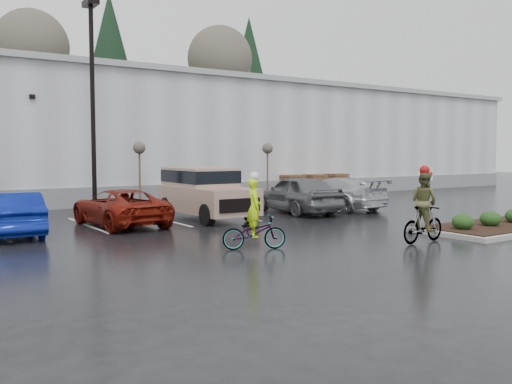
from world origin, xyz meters
TOP-DOWN VIEW (x-y plane):
  - ground at (0.00, 0.00)m, footprint 120.00×120.00m
  - warehouse at (0.00, 21.99)m, footprint 60.50×15.50m
  - wooded_ridge at (0.00, 45.00)m, footprint 80.00×25.00m
  - lamppost at (-4.00, 12.00)m, footprint 0.50×1.00m
  - sapling_mid at (-1.50, 13.00)m, footprint 0.60×0.60m
  - sapling_east at (6.00, 13.00)m, footprint 0.60×0.60m
  - pallet_stack_a at (8.50, 14.00)m, footprint 1.20×1.20m
  - pallet_stack_b at (10.20, 14.00)m, footprint 1.20×1.20m
  - pallet_stack_c at (12.00, 14.00)m, footprint 1.20×1.20m
  - shrub_a at (4.00, -1.00)m, footprint 0.70×0.70m
  - shrub_b at (5.50, -1.00)m, footprint 0.70×0.70m
  - fire_lane_sign at (3.80, 0.20)m, footprint 0.30×0.05m
  - car_blue at (-8.18, 6.85)m, footprint 1.75×4.34m
  - car_red at (-4.54, 7.27)m, footprint 2.51×4.95m
  - suv_tan at (-0.91, 7.32)m, footprint 2.20×5.10m
  - car_grey at (3.45, 7.05)m, footprint 2.39×5.06m
  - car_far_silver at (5.97, 7.24)m, footprint 2.36×5.29m
  - cyclist_hivis at (-3.13, 0.50)m, footprint 1.86×1.23m
  - cyclist_olive at (1.64, -1.34)m, footprint 1.79×0.87m

SIDE VIEW (x-z plane):
  - ground at x=0.00m, z-range 0.00..0.00m
  - shrub_a at x=4.00m, z-range 0.15..0.67m
  - shrub_b at x=5.50m, z-range 0.15..0.67m
  - cyclist_hivis at x=-3.13m, z-range -0.40..1.73m
  - car_red at x=-4.54m, z-range 0.00..1.34m
  - pallet_stack_a at x=8.50m, z-range 0.00..1.35m
  - pallet_stack_b at x=10.20m, z-range 0.00..1.35m
  - pallet_stack_c at x=12.00m, z-range 0.00..1.35m
  - car_blue at x=-8.18m, z-range 0.00..1.40m
  - car_far_silver at x=5.97m, z-range 0.00..1.51m
  - car_grey at x=3.45m, z-range 0.00..1.67m
  - cyclist_olive at x=1.64m, z-range -0.31..1.98m
  - suv_tan at x=-0.91m, z-range 0.00..2.06m
  - fire_lane_sign at x=3.80m, z-range 0.31..2.51m
  - sapling_mid at x=-1.50m, z-range 1.13..4.33m
  - sapling_east at x=6.00m, z-range 1.13..4.33m
  - wooded_ridge at x=0.00m, z-range 0.00..6.00m
  - warehouse at x=0.00m, z-range 0.05..7.25m
  - lamppost at x=-4.00m, z-range 1.07..10.30m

